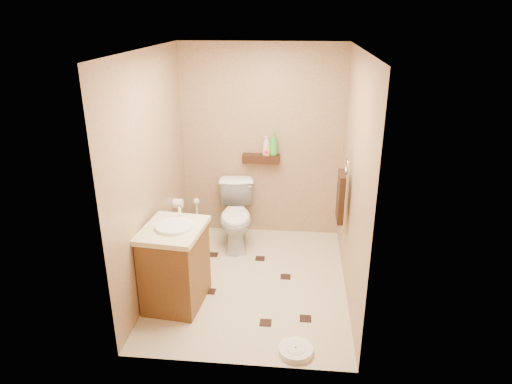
# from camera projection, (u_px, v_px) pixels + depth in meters

# --- Properties ---
(ground) EXTENTS (2.50, 2.50, 0.00)m
(ground) POSITION_uv_depth(u_px,v_px,m) (251.00, 281.00, 4.93)
(ground) COLOR beige
(ground) RESTS_ON ground
(wall_back) EXTENTS (2.00, 0.04, 2.40)m
(wall_back) POSITION_uv_depth(u_px,v_px,m) (262.00, 143.00, 5.64)
(wall_back) COLOR #A7805F
(wall_back) RESTS_ON ground
(wall_front) EXTENTS (2.00, 0.04, 2.40)m
(wall_front) POSITION_uv_depth(u_px,v_px,m) (233.00, 234.00, 3.33)
(wall_front) COLOR #A7805F
(wall_front) RESTS_ON ground
(wall_left) EXTENTS (0.04, 2.50, 2.40)m
(wall_left) POSITION_uv_depth(u_px,v_px,m) (152.00, 174.00, 4.57)
(wall_left) COLOR #A7805F
(wall_left) RESTS_ON ground
(wall_right) EXTENTS (0.04, 2.50, 2.40)m
(wall_right) POSITION_uv_depth(u_px,v_px,m) (354.00, 180.00, 4.39)
(wall_right) COLOR #A7805F
(wall_right) RESTS_ON ground
(ceiling) EXTENTS (2.00, 2.50, 0.02)m
(ceiling) POSITION_uv_depth(u_px,v_px,m) (250.00, 49.00, 4.04)
(ceiling) COLOR silver
(ceiling) RESTS_ON wall_back
(wall_shelf) EXTENTS (0.46, 0.14, 0.10)m
(wall_shelf) POSITION_uv_depth(u_px,v_px,m) (261.00, 159.00, 5.63)
(wall_shelf) COLOR #381E0F
(wall_shelf) RESTS_ON wall_back
(floor_accents) EXTENTS (1.20, 1.33, 0.01)m
(floor_accents) POSITION_uv_depth(u_px,v_px,m) (255.00, 285.00, 4.86)
(floor_accents) COLOR black
(floor_accents) RESTS_ON ground
(toilet) EXTENTS (0.52, 0.81, 0.77)m
(toilet) POSITION_uv_depth(u_px,v_px,m) (236.00, 216.00, 5.58)
(toilet) COLOR white
(toilet) RESTS_ON ground
(vanity) EXTENTS (0.62, 0.72, 0.95)m
(vanity) POSITION_uv_depth(u_px,v_px,m) (175.00, 264.00, 4.44)
(vanity) COLOR brown
(vanity) RESTS_ON ground
(bathroom_scale) EXTENTS (0.35, 0.35, 0.06)m
(bathroom_scale) POSITION_uv_depth(u_px,v_px,m) (296.00, 350.00, 3.88)
(bathroom_scale) COLOR white
(bathroom_scale) RESTS_ON ground
(toilet_brush) EXTENTS (0.11, 0.11, 0.50)m
(toilet_brush) POSITION_uv_depth(u_px,v_px,m) (197.00, 221.00, 5.92)
(toilet_brush) COLOR #18625B
(toilet_brush) RESTS_ON ground
(towel_ring) EXTENTS (0.12, 0.30, 0.76)m
(towel_ring) POSITION_uv_depth(u_px,v_px,m) (341.00, 195.00, 4.72)
(towel_ring) COLOR silver
(towel_ring) RESTS_ON wall_right
(toilet_paper) EXTENTS (0.12, 0.11, 0.12)m
(toilet_paper) POSITION_uv_depth(u_px,v_px,m) (178.00, 203.00, 5.39)
(toilet_paper) COLOR white
(toilet_paper) RESTS_ON wall_left
(bottle_a) EXTENTS (0.11, 0.11, 0.24)m
(bottle_a) POSITION_uv_depth(u_px,v_px,m) (266.00, 146.00, 5.56)
(bottle_a) COLOR beige
(bottle_a) RESTS_ON wall_shelf
(bottle_b) EXTENTS (0.11, 0.11, 0.18)m
(bottle_b) POSITION_uv_depth(u_px,v_px,m) (267.00, 148.00, 5.57)
(bottle_b) COLOR gold
(bottle_b) RESTS_ON wall_shelf
(bottle_c) EXTENTS (0.15, 0.15, 0.14)m
(bottle_c) POSITION_uv_depth(u_px,v_px,m) (267.00, 149.00, 5.58)
(bottle_c) COLOR red
(bottle_c) RESTS_ON wall_shelf
(bottle_d) EXTENTS (0.15, 0.15, 0.27)m
(bottle_d) POSITION_uv_depth(u_px,v_px,m) (274.00, 144.00, 5.55)
(bottle_d) COLOR green
(bottle_d) RESTS_ON wall_shelf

